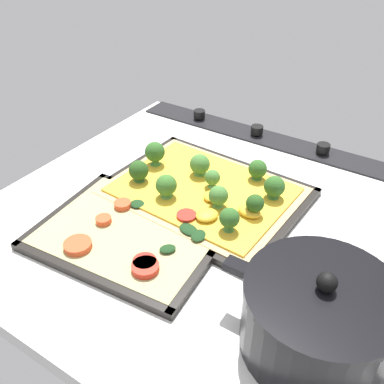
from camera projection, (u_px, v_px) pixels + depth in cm
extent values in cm
cube|color=silver|center=(217.00, 226.00, 75.60)|extent=(78.09, 69.71, 3.00)
cube|color=black|center=(288.00, 144.00, 95.97)|extent=(74.96, 7.00, 0.80)
cylinder|color=black|center=(323.00, 148.00, 91.76)|extent=(2.80, 2.80, 1.80)
cylinder|color=black|center=(257.00, 130.00, 98.69)|extent=(2.80, 2.80, 1.80)
cylinder|color=black|center=(199.00, 114.00, 105.61)|extent=(2.80, 2.80, 1.80)
cube|color=black|center=(203.00, 196.00, 80.06)|extent=(36.56, 28.86, 0.50)
cube|color=black|center=(239.00, 164.00, 88.41)|extent=(35.28, 2.94, 1.30)
cube|color=black|center=(158.00, 231.00, 71.24)|extent=(35.28, 2.94, 1.30)
cube|color=black|center=(287.00, 229.00, 71.70)|extent=(2.54, 27.17, 1.30)
cube|color=black|center=(134.00, 166.00, 87.95)|extent=(2.54, 27.17, 1.30)
cube|color=tan|center=(203.00, 192.00, 79.62)|extent=(34.04, 26.34, 1.00)
cube|color=gold|center=(203.00, 189.00, 79.22)|extent=(31.30, 23.74, 0.40)
cone|color=#427635|center=(254.00, 212.00, 72.45)|extent=(1.69, 1.69, 1.19)
sphere|color=#264C1C|center=(255.00, 203.00, 71.44)|extent=(3.08, 3.08, 3.08)
cone|color=#4D8B3F|center=(273.00, 195.00, 76.58)|extent=(2.07, 2.07, 0.94)
sphere|color=#2D5B23|center=(274.00, 186.00, 75.49)|extent=(3.76, 3.76, 3.76)
cone|color=#68AD54|center=(212.00, 184.00, 79.34)|extent=(1.58, 1.58, 0.94)
sphere|color=#427533|center=(212.00, 177.00, 78.45)|extent=(2.87, 2.87, 2.87)
cone|color=#4D8B3F|center=(229.00, 227.00, 69.18)|extent=(1.82, 1.82, 1.23)
sphere|color=#2D5B23|center=(229.00, 218.00, 68.11)|extent=(3.32, 3.32, 3.32)
cone|color=#427635|center=(138.00, 179.00, 80.78)|extent=(2.05, 2.05, 0.86)
sphere|color=#264C1C|center=(138.00, 171.00, 79.73)|extent=(3.73, 3.73, 3.73)
cone|color=#68AD54|center=(200.00, 172.00, 82.78)|extent=(2.12, 2.12, 0.84)
sphere|color=#427533|center=(200.00, 164.00, 81.70)|extent=(3.86, 3.86, 3.86)
cone|color=#5B9F46|center=(167.00, 194.00, 76.74)|extent=(2.09, 2.09, 1.05)
sphere|color=#386B28|center=(166.00, 185.00, 75.61)|extent=(3.81, 3.81, 3.81)
cone|color=#68AD54|center=(218.00, 204.00, 74.44)|extent=(1.88, 1.88, 0.98)
sphere|color=#427533|center=(218.00, 195.00, 73.42)|extent=(3.41, 3.41, 3.41)
cone|color=#4D8B3F|center=(257.00, 177.00, 81.52)|extent=(1.94, 1.94, 0.87)
sphere|color=#2D5B23|center=(258.00, 169.00, 80.50)|extent=(3.52, 3.52, 3.52)
cone|color=#4D8B3F|center=(155.00, 161.00, 85.67)|extent=(2.18, 2.18, 1.34)
sphere|color=#2D5B23|center=(155.00, 152.00, 84.42)|extent=(3.97, 3.97, 3.97)
ellipsoid|color=gold|center=(207.00, 215.00, 71.70)|extent=(4.62, 4.91, 1.37)
ellipsoid|color=gold|center=(198.00, 165.00, 85.16)|extent=(3.54, 3.53, 0.90)
ellipsoid|color=gold|center=(212.00, 196.00, 76.25)|extent=(3.59, 3.94, 1.18)
ellipsoid|color=gold|center=(249.00, 212.00, 72.44)|extent=(4.34, 3.30, 1.43)
cube|color=black|center=(130.00, 235.00, 70.96)|extent=(31.26, 25.62, 0.50)
cube|color=black|center=(165.00, 198.00, 78.66)|extent=(29.43, 3.65, 1.30)
cube|color=black|center=(87.00, 277.00, 62.80)|extent=(29.43, 3.65, 1.30)
cube|color=black|center=(207.00, 262.00, 65.30)|extent=(3.13, 23.27, 1.30)
cube|color=black|center=(64.00, 209.00, 76.16)|extent=(3.13, 23.27, 1.30)
cube|color=tan|center=(130.00, 232.00, 70.56)|extent=(28.67, 23.03, 0.90)
cylinder|color=#D14723|center=(78.00, 245.00, 66.52)|extent=(4.38, 4.38, 1.00)
cylinder|color=#D14723|center=(123.00, 204.00, 75.08)|extent=(2.97, 2.97, 1.00)
cylinder|color=red|center=(145.00, 267.00, 62.63)|extent=(4.10, 4.10, 1.00)
cylinder|color=#B22319|center=(145.00, 263.00, 63.43)|extent=(3.58, 3.58, 1.00)
cylinder|color=#D14723|center=(104.00, 220.00, 71.59)|extent=(2.64, 2.64, 1.00)
cylinder|color=#B22319|center=(187.00, 217.00, 72.32)|extent=(3.40, 3.40, 1.00)
ellipsoid|color=#193819|center=(189.00, 229.00, 69.78)|extent=(4.21, 3.31, 0.60)
ellipsoid|color=#193819|center=(199.00, 236.00, 68.53)|extent=(3.09, 3.54, 0.60)
ellipsoid|color=#193819|center=(75.00, 246.00, 66.45)|extent=(3.52, 3.56, 0.60)
ellipsoid|color=#193819|center=(168.00, 249.00, 66.00)|extent=(3.13, 3.25, 0.60)
ellipsoid|color=#193819|center=(137.00, 204.00, 75.37)|extent=(2.75, 2.55, 0.60)
cylinder|color=black|center=(317.00, 320.00, 51.67)|extent=(18.16, 18.16, 9.23)
cylinder|color=black|center=(324.00, 292.00, 48.77)|extent=(18.53, 18.53, 0.80)
sphere|color=black|center=(327.00, 282.00, 47.84)|extent=(2.40, 2.40, 2.40)
cube|color=black|center=(238.00, 267.00, 54.79)|extent=(3.60, 2.00, 1.20)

